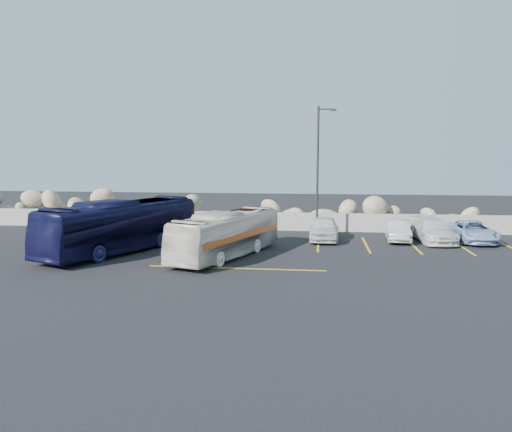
# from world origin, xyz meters

# --- Properties ---
(ground) EXTENTS (90.00, 90.00, 0.00)m
(ground) POSITION_xyz_m (0.00, 0.00, 0.00)
(ground) COLOR black
(ground) RESTS_ON ground
(seawall) EXTENTS (60.00, 0.40, 1.20)m
(seawall) POSITION_xyz_m (0.00, 12.00, 0.60)
(seawall) COLOR gray
(seawall) RESTS_ON ground
(riprap_pile) EXTENTS (54.00, 2.80, 2.60)m
(riprap_pile) POSITION_xyz_m (0.00, 13.20, 1.30)
(riprap_pile) COLOR #8F765E
(riprap_pile) RESTS_ON ground
(parking_lines) EXTENTS (18.16, 9.36, 0.01)m
(parking_lines) POSITION_xyz_m (4.64, 5.57, 0.01)
(parking_lines) COLOR gold
(parking_lines) RESTS_ON ground
(lamppost) EXTENTS (1.14, 0.18, 8.00)m
(lamppost) POSITION_xyz_m (2.56, 9.50, 4.30)
(lamppost) COLOR #2E2B29
(lamppost) RESTS_ON ground
(vintage_bus) EXTENTS (4.53, 8.31, 2.27)m
(vintage_bus) POSITION_xyz_m (-1.90, 2.75, 1.13)
(vintage_bus) COLOR silver
(vintage_bus) RESTS_ON ground
(tour_coach) EXTENTS (5.87, 9.95, 2.73)m
(tour_coach) POSITION_xyz_m (-7.60, 3.34, 1.37)
(tour_coach) COLOR #101137
(tour_coach) RESTS_ON ground
(car_a) EXTENTS (1.77, 4.19, 1.41)m
(car_a) POSITION_xyz_m (2.94, 8.26, 0.71)
(car_a) COLOR silver
(car_a) RESTS_ON ground
(car_b) EXTENTS (1.50, 3.74, 1.21)m
(car_b) POSITION_xyz_m (7.26, 8.57, 0.61)
(car_b) COLOR silver
(car_b) RESTS_ON ground
(car_c) EXTENTS (2.22, 4.71, 1.33)m
(car_c) POSITION_xyz_m (9.23, 8.48, 0.66)
(car_c) COLOR silver
(car_c) RESTS_ON ground
(car_d) EXTENTS (2.09, 4.44, 1.23)m
(car_d) POSITION_xyz_m (11.58, 8.82, 0.61)
(car_d) COLOR #94AAD3
(car_d) RESTS_ON ground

